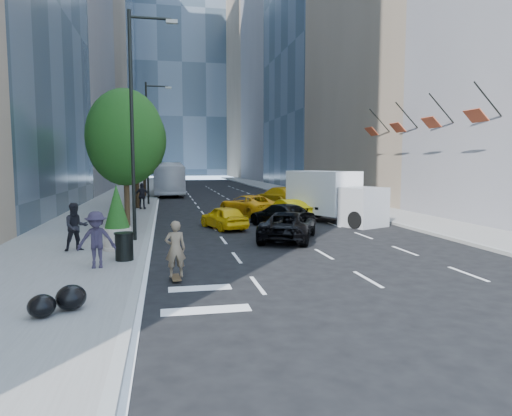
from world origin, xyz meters
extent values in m
plane|color=black|center=(0.00, 0.00, 0.00)|extent=(160.00, 160.00, 0.00)
cube|color=slate|center=(-9.00, 30.00, 0.07)|extent=(6.00, 120.00, 0.15)
cube|color=slate|center=(10.00, 30.00, 0.07)|extent=(4.00, 120.00, 0.15)
cube|color=#2F3C49|center=(-22.00, 92.00, 30.00)|extent=(20.00, 28.00, 60.00)
cube|color=slate|center=(22.00, 74.00, 32.50)|extent=(20.00, 24.00, 65.00)
cube|color=#786753|center=(22.00, 98.00, 25.00)|extent=(20.00, 24.00, 50.00)
cube|color=#2F3C49|center=(0.00, 120.00, 45.00)|extent=(40.00, 20.00, 90.00)
cylinder|color=black|center=(-6.50, 4.00, 5.15)|extent=(0.16, 0.16, 10.00)
cylinder|color=black|center=(-5.60, 4.00, 9.85)|extent=(1.80, 0.12, 0.12)
cube|color=#99998C|center=(-4.70, 4.00, 9.75)|extent=(0.50, 0.22, 0.15)
cylinder|color=black|center=(-6.50, 22.00, 5.15)|extent=(0.16, 0.16, 10.00)
cylinder|color=black|center=(-5.60, 22.00, 9.85)|extent=(1.80, 0.12, 0.12)
cube|color=#99998C|center=(-4.70, 22.00, 9.75)|extent=(0.50, 0.22, 0.15)
cylinder|color=#321E13|center=(-7.20, 9.00, 1.72)|extent=(0.30, 0.30, 3.15)
ellipsoid|color=#173C10|center=(-7.20, 9.00, 4.98)|extent=(4.20, 4.20, 5.25)
cylinder|color=#321E13|center=(-7.20, 19.00, 1.84)|extent=(0.30, 0.30, 3.38)
ellipsoid|color=#173C10|center=(-7.20, 19.00, 5.32)|extent=(4.50, 4.50, 5.62)
cylinder|color=#321E13|center=(-7.20, 32.00, 1.61)|extent=(0.30, 0.30, 2.93)
ellipsoid|color=#173C10|center=(-7.20, 32.00, 4.63)|extent=(3.90, 3.90, 4.88)
cylinder|color=black|center=(-6.40, 40.00, 2.75)|extent=(0.14, 0.14, 5.20)
imported|color=black|center=(-6.40, 40.00, 4.35)|extent=(2.48, 0.53, 1.00)
cylinder|color=black|center=(11.15, 4.00, 6.85)|extent=(1.75, 0.08, 1.75)
cube|color=#9D3F24|center=(10.50, 4.00, 6.00)|extent=(0.64, 1.30, 0.64)
cylinder|color=black|center=(11.15, 8.00, 6.85)|extent=(1.75, 0.08, 1.75)
cube|color=#9D3F24|center=(10.50, 8.00, 6.00)|extent=(0.64, 1.30, 0.64)
cylinder|color=black|center=(11.15, 12.00, 6.85)|extent=(1.75, 0.08, 1.75)
cube|color=#9D3F24|center=(10.50, 12.00, 6.00)|extent=(0.64, 1.30, 0.64)
cylinder|color=black|center=(11.15, 16.00, 6.85)|extent=(1.75, 0.08, 1.75)
cube|color=#9D3F24|center=(10.50, 16.00, 6.00)|extent=(0.64, 1.30, 0.64)
imported|color=brown|center=(-4.86, -3.00, 0.87)|extent=(0.67, 0.46, 1.74)
imported|color=black|center=(0.50, 3.52, 0.67)|extent=(3.99, 5.33, 1.35)
imported|color=black|center=(1.20, 7.56, 0.67)|extent=(3.32, 5.00, 1.35)
imported|color=yellow|center=(-2.00, 7.70, 0.64)|extent=(2.56, 4.03, 1.28)
imported|color=#E3BC0B|center=(2.55, 10.99, 0.66)|extent=(2.18, 4.19, 1.32)
imported|color=#F2A40C|center=(0.50, 14.00, 0.70)|extent=(4.09, 5.51, 1.39)
imported|color=#D09B0A|center=(4.20, 19.60, 0.82)|extent=(4.04, 6.10, 1.64)
imported|color=silver|center=(-4.80, 35.43, 1.82)|extent=(3.41, 13.15, 3.64)
cube|color=white|center=(4.52, 10.04, 1.79)|extent=(3.94, 5.00, 2.61)
cube|color=gray|center=(5.88, 7.05, 1.11)|extent=(2.82, 2.67, 2.22)
cylinder|color=black|center=(5.11, 6.28, 0.48)|extent=(0.71, 1.02, 0.97)
cylinder|color=black|center=(6.96, 7.12, 0.48)|extent=(0.71, 1.02, 0.97)
cylinder|color=black|center=(2.96, 11.03, 0.48)|extent=(0.71, 1.02, 0.97)
cylinder|color=black|center=(4.81, 11.87, 0.48)|extent=(0.71, 1.02, 0.97)
imported|color=black|center=(-8.61, 1.87, 1.10)|extent=(1.12, 1.00, 1.90)
imported|color=black|center=(-6.80, 18.00, 1.13)|extent=(1.22, 0.69, 1.96)
imported|color=#292234|center=(-7.38, -1.39, 1.09)|extent=(1.25, 0.75, 1.88)
cylinder|color=black|center=(-6.60, -0.32, 0.63)|extent=(0.63, 0.63, 0.95)
cylinder|color=#C2B3A1|center=(-7.04, 1.87, 0.59)|extent=(1.09, 1.09, 0.87)
cone|color=#173C10|center=(-7.04, 1.87, 1.89)|extent=(0.98, 0.98, 1.74)
ellipsoid|color=black|center=(-7.36, -5.78, 0.45)|extent=(0.70, 0.77, 0.59)
ellipsoid|color=black|center=(-7.90, -6.22, 0.41)|extent=(0.61, 0.67, 0.52)
camera|label=1|loc=(-5.14, -16.93, 3.62)|focal=32.00mm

